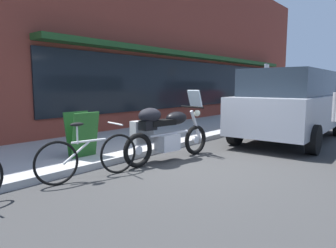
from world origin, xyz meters
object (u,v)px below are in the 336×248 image
parked_bicycle (89,156)px  sandwich_board_sign (82,134)px  touring_motorcycle (163,131)px  parked_minivan (292,104)px  parking_sign_pole (266,86)px

parked_bicycle → sandwich_board_sign: size_ratio=1.97×
touring_motorcycle → parked_minivan: bearing=-16.0°
touring_motorcycle → sandwich_board_sign: size_ratio=2.55×
parked_bicycle → parked_minivan: bearing=-12.9°
sandwich_board_sign → parking_sign_pole: bearing=-0.7°
parked_bicycle → touring_motorcycle: bearing=-5.1°
touring_motorcycle → parked_bicycle: size_ratio=1.30×
parked_bicycle → sandwich_board_sign: 1.16m
sandwich_board_sign → parking_sign_pole: parking_sign_pole is taller
parked_bicycle → parked_minivan: 5.82m
parked_bicycle → parking_sign_pole: 9.22m
touring_motorcycle → parking_sign_pole: size_ratio=0.98×
touring_motorcycle → parked_bicycle: 1.67m
sandwich_board_sign → parking_sign_pole: (8.55, -0.11, 0.90)m
touring_motorcycle → sandwich_board_sign: touring_motorcycle is taller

